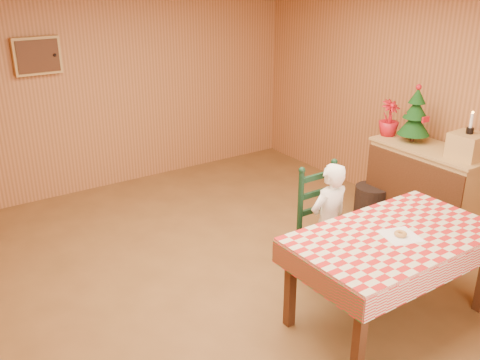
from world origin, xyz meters
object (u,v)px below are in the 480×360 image
Objects in this scene: seated_child at (328,223)px; shelf_unit at (425,188)px; ladder_chair at (324,226)px; crate at (467,146)px; dining_table at (394,243)px; storage_bin at (371,202)px; christmas_tree at (415,116)px.

seated_child is 1.58m from shelf_unit.
ladder_chair is 0.08m from seated_child.
ladder_chair is 0.96× the size of seated_child.
ladder_chair is 0.87× the size of shelf_unit.
dining_table is at bearing -162.53° from crate.
storage_bin is (1.30, 0.60, -0.31)m from ladder_chair.
crate is (0.01, -0.40, 0.59)m from shelf_unit.
seated_child reaches higher than shelf_unit.
dining_table is 2.67× the size of christmas_tree.
christmas_tree reaches higher than seated_child.
christmas_tree is at bearing 12.82° from ladder_chair.
crate reaches higher than seated_child.
christmas_tree reaches higher than shelf_unit.
storage_bin is at bearing 46.80° from dining_table.
dining_table is 0.81m from ladder_chair.
shelf_unit is at bearing 29.75° from dining_table.
dining_table is at bearing 90.00° from seated_child.
shelf_unit is 2.00× the size of christmas_tree.
ladder_chair is (0.00, 0.79, -0.18)m from dining_table.
christmas_tree is at bearing -40.51° from storage_bin.
christmas_tree reaches higher than storage_bin.
crate is at bearing -72.61° from storage_bin.
ladder_chair is 2.82× the size of storage_bin.
ladder_chair is 1.57m from shelf_unit.
seated_child reaches higher than dining_table.
christmas_tree reaches higher than crate.
crate is at bearing 171.56° from seated_child.
crate is (1.58, -0.23, 0.49)m from seated_child.
crate reaches higher than shelf_unit.
ladder_chair is 3.60× the size of crate.
dining_table is at bearing -133.20° from storage_bin.
ladder_chair is 1.70m from crate.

